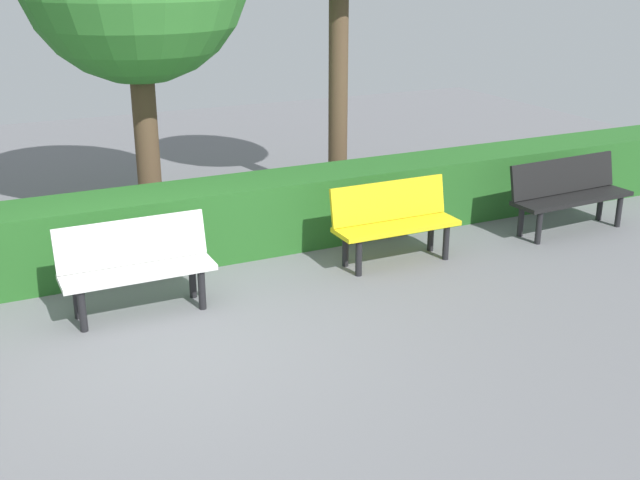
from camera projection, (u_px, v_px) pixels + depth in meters
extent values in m
plane|color=slate|center=(168.00, 337.00, 6.87)|extent=(20.83, 20.83, 0.00)
cube|color=black|center=(573.00, 198.00, 9.37)|extent=(1.61, 0.49, 0.05)
cube|color=black|center=(563.00, 176.00, 9.45)|extent=(1.60, 0.20, 0.42)
cylinder|color=black|center=(619.00, 211.00, 9.61)|extent=(0.07, 0.07, 0.39)
cylinder|color=black|center=(600.00, 205.00, 9.86)|extent=(0.07, 0.07, 0.39)
cylinder|color=black|center=(539.00, 228.00, 9.03)|extent=(0.07, 0.07, 0.39)
cylinder|color=black|center=(521.00, 220.00, 9.28)|extent=(0.07, 0.07, 0.39)
cube|color=yellow|center=(397.00, 226.00, 8.40)|extent=(1.38, 0.42, 0.05)
cube|color=yellow|center=(389.00, 201.00, 8.48)|extent=(1.38, 0.12, 0.42)
cylinder|color=black|center=(446.00, 242.00, 8.57)|extent=(0.07, 0.07, 0.39)
cylinder|color=black|center=(431.00, 234.00, 8.82)|extent=(0.07, 0.07, 0.39)
cylinder|color=black|center=(359.00, 258.00, 8.13)|extent=(0.07, 0.07, 0.39)
cylinder|color=black|center=(345.00, 249.00, 8.38)|extent=(0.07, 0.07, 0.39)
cube|color=white|center=(138.00, 272.00, 7.19)|extent=(1.39, 0.43, 0.05)
cube|color=white|center=(131.00, 241.00, 7.27)|extent=(1.39, 0.14, 0.42)
cylinder|color=black|center=(202.00, 290.00, 7.36)|extent=(0.07, 0.07, 0.39)
cylinder|color=black|center=(193.00, 279.00, 7.61)|extent=(0.07, 0.07, 0.39)
cylinder|color=black|center=(82.00, 311.00, 6.92)|extent=(0.07, 0.07, 0.39)
cylinder|color=black|center=(77.00, 298.00, 7.17)|extent=(0.07, 0.07, 0.39)
cube|color=#266023|center=(230.00, 218.00, 8.73)|extent=(16.83, 0.77, 0.80)
cylinder|color=brown|center=(338.00, 88.00, 10.27)|extent=(0.25, 0.25, 3.03)
cylinder|color=brown|center=(146.00, 133.00, 9.54)|extent=(0.29, 0.29, 2.24)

